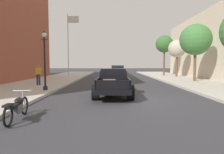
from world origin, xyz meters
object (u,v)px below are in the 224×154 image
(street_tree_second, at_px, (196,40))
(pedestrian_sidewalk_left, at_px, (38,73))
(motorcycle_parked, at_px, (17,107))
(flagpole, at_px, (70,38))
(street_tree_farthest, at_px, (165,44))
(car_background_tan, at_px, (117,72))
(street_lamp_near, at_px, (45,56))
(hotrod_truck_black, at_px, (114,83))
(street_tree_third, at_px, (177,49))

(street_tree_second, bearing_deg, pedestrian_sidewalk_left, -165.16)
(motorcycle_parked, bearing_deg, street_tree_second, 49.01)
(motorcycle_parked, xyz_separation_m, street_tree_second, (11.41, 13.13, 3.78))
(flagpole, xyz_separation_m, street_tree_farthest, (14.17, -0.65, -1.02))
(car_background_tan, distance_m, street_tree_farthest, 8.83)
(motorcycle_parked, distance_m, car_background_tan, 19.75)
(motorcycle_parked, bearing_deg, street_lamp_near, 100.94)
(flagpole, bearing_deg, street_tree_second, -35.18)
(flagpole, bearing_deg, street_tree_farthest, -2.61)
(hotrod_truck_black, xyz_separation_m, street_tree_third, (8.51, 14.43, 3.07))
(pedestrian_sidewalk_left, bearing_deg, street_lamp_near, -62.16)
(street_tree_third, bearing_deg, flagpole, 165.50)
(street_tree_second, bearing_deg, hotrod_truck_black, -135.80)
(motorcycle_parked, xyz_separation_m, street_tree_farthest, (10.91, 22.83, 4.31))
(hotrod_truck_black, height_order, flagpole, flagpole)
(street_tree_third, bearing_deg, pedestrian_sidewalk_left, -144.86)
(street_tree_third, bearing_deg, hotrod_truck_black, -120.52)
(pedestrian_sidewalk_left, bearing_deg, street_tree_third, 35.14)
(motorcycle_parked, height_order, street_tree_second, street_tree_second)
(street_lamp_near, xyz_separation_m, flagpole, (-2.03, 17.09, 3.39))
(pedestrian_sidewalk_left, height_order, street_tree_second, street_tree_second)
(hotrod_truck_black, bearing_deg, car_background_tan, 87.58)
(flagpole, height_order, street_tree_second, flagpole)
(motorcycle_parked, distance_m, street_tree_farthest, 25.67)
(motorcycle_parked, xyz_separation_m, flagpole, (-3.27, 23.48, 5.33))
(car_background_tan, bearing_deg, hotrod_truck_black, -92.42)
(hotrod_truck_black, bearing_deg, flagpole, 109.53)
(street_tree_second, xyz_separation_m, street_tree_third, (0.32, 6.47, -0.40))
(street_lamp_near, relative_size, street_tree_third, 0.79)
(street_tree_second, bearing_deg, car_background_tan, 140.56)
(hotrod_truck_black, distance_m, street_tree_farthest, 19.67)
(pedestrian_sidewalk_left, relative_size, street_lamp_near, 0.43)
(pedestrian_sidewalk_left, height_order, street_tree_third, street_tree_third)
(motorcycle_parked, relative_size, street_lamp_near, 0.55)
(street_tree_farthest, bearing_deg, flagpole, 177.39)
(motorcycle_parked, xyz_separation_m, pedestrian_sidewalk_left, (-2.81, 9.37, 0.64))
(pedestrian_sidewalk_left, bearing_deg, street_tree_farthest, 44.48)
(motorcycle_parked, distance_m, street_lamp_near, 6.79)
(street_lamp_near, bearing_deg, motorcycle_parked, -79.06)
(motorcycle_parked, relative_size, car_background_tan, 0.48)
(car_background_tan, bearing_deg, motorcycle_parked, -101.18)
(car_background_tan, bearing_deg, street_tree_third, 1.65)
(car_background_tan, distance_m, street_tree_third, 8.48)
(street_lamp_near, height_order, street_tree_farthest, street_tree_farthest)
(car_background_tan, height_order, street_tree_second, street_tree_second)
(hotrod_truck_black, distance_m, motorcycle_parked, 6.11)
(street_lamp_near, relative_size, flagpole, 0.42)
(pedestrian_sidewalk_left, xyz_separation_m, street_tree_second, (14.22, 3.77, 3.14))
(flagpole, bearing_deg, street_tree_third, -14.50)
(car_background_tan, xyz_separation_m, pedestrian_sidewalk_left, (-6.64, -10.01, 0.32))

